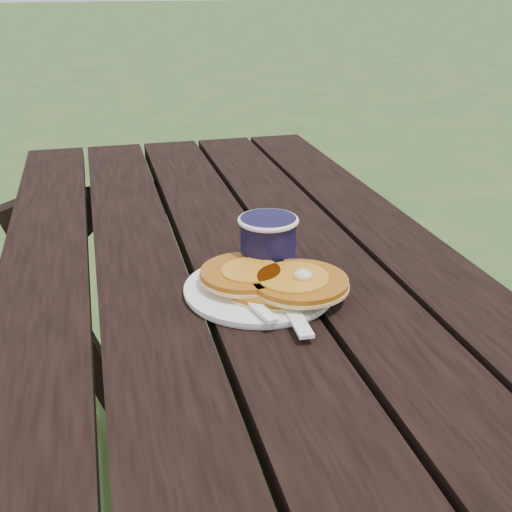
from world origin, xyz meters
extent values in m
cube|color=black|center=(0.00, 0.00, 0.73)|extent=(0.75, 1.80, 0.04)
cylinder|color=white|center=(0.01, -0.05, 0.76)|extent=(0.27, 0.27, 0.01)
cylinder|color=#B56414|center=(0.03, -0.06, 0.77)|extent=(0.14, 0.14, 0.01)
cylinder|color=#B56414|center=(-0.01, -0.04, 0.78)|extent=(0.13, 0.13, 0.01)
cylinder|color=#B56414|center=(0.06, -0.09, 0.78)|extent=(0.14, 0.14, 0.01)
cylinder|color=#BC761A|center=(0.05, -0.08, 0.79)|extent=(0.10, 0.10, 0.00)
ellipsoid|color=#F4E59E|center=(0.06, -0.09, 0.79)|extent=(0.03, 0.03, 0.02)
cube|color=white|center=(0.03, -0.12, 0.76)|extent=(0.03, 0.18, 0.00)
cylinder|color=black|center=(0.04, 0.02, 0.79)|extent=(0.09, 0.09, 0.09)
torus|color=white|center=(0.04, 0.02, 0.83)|extent=(0.09, 0.09, 0.01)
cylinder|color=black|center=(0.04, 0.02, 0.83)|extent=(0.08, 0.08, 0.01)
camera|label=1|loc=(-0.21, -0.86, 1.18)|focal=45.00mm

